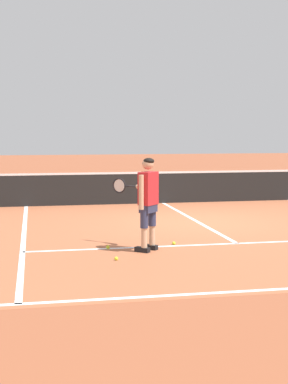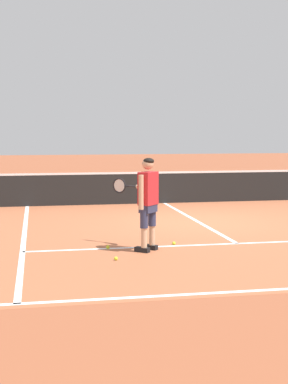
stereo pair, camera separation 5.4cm
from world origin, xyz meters
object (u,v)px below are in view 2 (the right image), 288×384
Objects in this scene: tennis_ball_near_feet at (116,259)px; tennis_ball_by_baseline at (174,243)px; tennis_player at (147,197)px; tennis_ball_mid_court at (108,247)px.

tennis_ball_by_baseline is at bearing 40.62° from tennis_ball_near_feet.
tennis_ball_near_feet is at bearing -135.12° from tennis_player.
tennis_ball_near_feet is 1.70m from tennis_ball_by_baseline.
tennis_ball_mid_court is (-0.01, 0.98, 0.00)m from tennis_ball_near_feet.
tennis_player is at bearing -144.73° from tennis_ball_by_baseline.
tennis_player is at bearing -24.49° from tennis_ball_mid_court.
tennis_ball_near_feet is 1.00× the size of tennis_ball_by_baseline.
tennis_player is 1.22m from tennis_ball_mid_court.
tennis_player is at bearing 44.88° from tennis_ball_near_feet.
tennis_ball_near_feet and tennis_ball_mid_court have the same top height.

